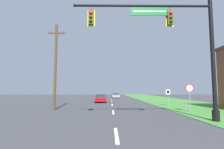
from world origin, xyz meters
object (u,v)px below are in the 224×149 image
object	(u,v)px
signal_mast	(179,41)
utility_pole_near	(55,65)
route_sign_post	(168,94)
far_car	(116,96)
stop_sign	(190,92)
car_ahead	(101,99)

from	to	relation	value
signal_mast	utility_pole_near	distance (m)	12.24
route_sign_post	utility_pole_near	size ratio (longest dim) A/B	0.23
far_car	route_sign_post	distance (m)	24.42
stop_sign	route_sign_post	world-z (taller)	stop_sign
stop_sign	route_sign_post	bearing A→B (deg)	89.67
signal_mast	utility_pole_near	xyz separation A→B (m)	(-10.14, 6.84, -0.57)
far_car	stop_sign	distance (m)	30.33
far_car	route_sign_post	xyz separation A→B (m)	(5.81, -23.70, 0.92)
signal_mast	route_sign_post	xyz separation A→B (m)	(2.80, 10.83, -3.64)
utility_pole_near	route_sign_post	bearing A→B (deg)	17.15
signal_mast	car_ahead	size ratio (longest dim) A/B	2.13
route_sign_post	far_car	bearing A→B (deg)	103.78
stop_sign	utility_pole_near	xyz separation A→B (m)	(-12.91, 2.05, 2.73)
signal_mast	route_sign_post	world-z (taller)	signal_mast
stop_sign	utility_pole_near	size ratio (longest dim) A/B	0.28
signal_mast	far_car	size ratio (longest dim) A/B	1.99
route_sign_post	utility_pole_near	xyz separation A→B (m)	(-12.94, -3.99, 3.06)
far_car	stop_sign	world-z (taller)	stop_sign
signal_mast	far_car	distance (m)	34.96
car_ahead	far_car	size ratio (longest dim) A/B	0.93
car_ahead	route_sign_post	world-z (taller)	route_sign_post
signal_mast	utility_pole_near	size ratio (longest dim) A/B	1.05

